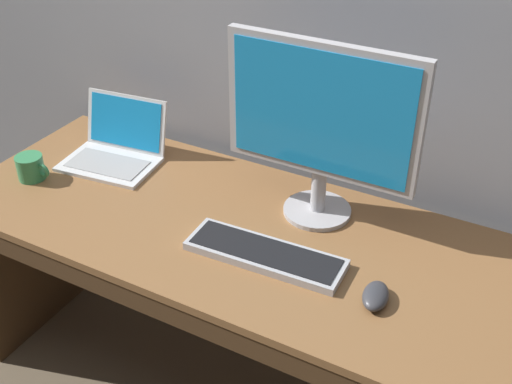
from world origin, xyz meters
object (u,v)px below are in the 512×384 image
laptop_white (116,147)px  wired_keyboard (265,254)px  external_monitor (321,122)px  coffee_mug (31,167)px  computer_mouse (376,296)px

laptop_white → wired_keyboard: 0.73m
external_monitor → coffee_mug: external_monitor is taller
laptop_white → coffee_mug: bearing=-125.2°
coffee_mug → external_monitor: bearing=15.6°
laptop_white → coffee_mug: (-0.16, -0.23, -0.01)m
laptop_white → wired_keyboard: laptop_white is taller
laptop_white → external_monitor: bearing=1.6°
computer_mouse → external_monitor: bearing=127.0°
coffee_mug → laptop_white: bearing=54.8°
computer_mouse → coffee_mug: coffee_mug is taller
laptop_white → wired_keyboard: size_ratio=0.75×
laptop_white → computer_mouse: (1.01, -0.25, -0.03)m
laptop_white → computer_mouse: size_ratio=3.03×
wired_keyboard → computer_mouse: (0.32, -0.02, 0.01)m
wired_keyboard → coffee_mug: (-0.85, 0.00, 0.03)m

